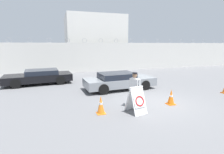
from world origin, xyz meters
TOP-DOWN VIEW (x-y plane):
  - ground_plane at (0.00, 0.00)m, footprint 90.00×90.00m
  - perimeter_wall at (-0.00, 11.15)m, footprint 36.00×0.30m
  - building_block at (0.38, 16.29)m, footprint 7.41×6.19m
  - barricade_sign at (-1.55, -0.99)m, footprint 0.81×0.96m
  - security_guard at (-1.40, -0.42)m, footprint 0.41×0.66m
  - traffic_cone_mid at (-3.06, -0.61)m, footprint 0.37×0.37m
  - traffic_cone_far at (0.55, -0.54)m, footprint 0.39×0.39m
  - parked_car_front_coupe at (-6.02, 6.40)m, footprint 4.88×2.32m
  - parked_car_rear_sedan at (-0.86, 3.09)m, footprint 4.74×2.12m

SIDE VIEW (x-z plane):
  - ground_plane at x=0.00m, z-range 0.00..0.00m
  - traffic_cone_far at x=0.55m, z-range 0.00..0.76m
  - traffic_cone_mid at x=-3.06m, z-range 0.00..0.79m
  - parked_car_front_coupe at x=-6.02m, z-range 0.03..1.10m
  - parked_car_rear_sedan at x=-0.86m, z-range 0.02..1.13m
  - barricade_sign at x=-1.55m, z-range 0.00..1.16m
  - security_guard at x=-1.40m, z-range 0.09..1.78m
  - perimeter_wall at x=0.00m, z-range -0.22..3.34m
  - building_block at x=0.38m, z-range 0.00..6.60m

